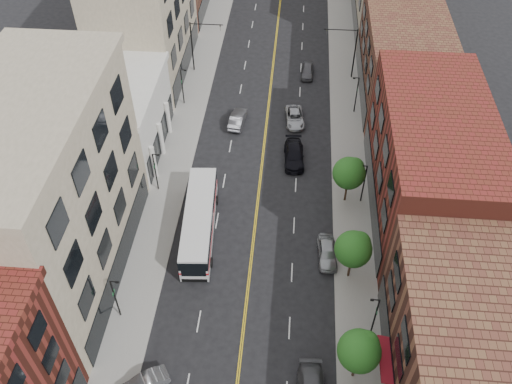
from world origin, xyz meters
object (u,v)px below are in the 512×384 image
(car_lane_a, at_px, (294,155))
(car_parked_far, at_px, (327,252))
(car_angle_b, at_px, (144,384))
(city_bus, at_px, (199,220))
(car_lane_b, at_px, (295,117))
(car_lane_behind, at_px, (238,119))
(car_lane_c, at_px, (307,71))

(car_lane_a, bearing_deg, car_parked_far, -79.04)
(car_angle_b, xyz_separation_m, car_parked_far, (14.64, 14.50, 0.09))
(city_bus, xyz_separation_m, car_angle_b, (-1.89, -16.58, -1.21))
(car_lane_b, bearing_deg, car_lane_behind, -178.73)
(city_bus, distance_m, car_angle_b, 16.74)
(car_lane_behind, distance_m, car_lane_a, 9.56)
(car_lane_b, distance_m, car_lane_c, 10.80)
(car_lane_a, bearing_deg, car_angle_b, -114.79)
(car_angle_b, xyz_separation_m, car_lane_behind, (3.74, 34.78, 0.10))
(city_bus, distance_m, car_lane_a, 15.02)
(car_lane_a, bearing_deg, city_bus, -131.00)
(car_lane_a, bearing_deg, car_lane_b, 87.32)
(car_parked_far, relative_size, car_lane_behind, 0.96)
(car_parked_far, height_order, car_lane_a, car_lane_a)
(car_lane_b, bearing_deg, car_angle_b, -113.58)
(car_parked_far, distance_m, car_lane_c, 32.08)
(city_bus, bearing_deg, car_angle_b, -100.61)
(city_bus, distance_m, car_lane_b, 21.21)
(car_angle_b, relative_size, car_lane_behind, 0.87)
(city_bus, distance_m, car_lane_behind, 18.33)
(car_lane_behind, bearing_deg, car_lane_c, -119.85)
(city_bus, height_order, car_lane_c, city_bus)
(car_angle_b, height_order, car_lane_a, car_lane_a)
(car_lane_behind, bearing_deg, car_angle_b, 89.92)
(car_angle_b, xyz_separation_m, car_lane_a, (10.96, 28.51, 0.13))
(car_parked_far, relative_size, car_lane_b, 0.92)
(car_lane_c, bearing_deg, car_lane_behind, -123.47)
(car_parked_far, distance_m, car_lane_behind, 23.02)
(car_lane_behind, xyz_separation_m, car_lane_a, (7.22, -6.27, 0.04))
(car_lane_behind, height_order, car_lane_a, car_lane_a)
(car_lane_a, distance_m, car_lane_b, 7.27)
(city_bus, xyz_separation_m, car_parked_far, (12.75, -2.08, -1.12))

